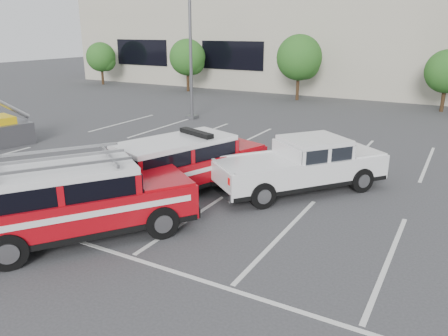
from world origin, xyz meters
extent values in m
plane|color=#363638|center=(0.00, 0.00, 0.00)|extent=(120.00, 120.00, 0.00)
cube|color=silver|center=(0.00, 4.50, 0.01)|extent=(23.00, 15.00, 0.01)
cube|color=#B5AD99|center=(0.00, 32.00, 4.00)|extent=(60.00, 15.00, 8.00)
cylinder|color=#3F2B19|center=(-25.00, 22.00, 0.76)|extent=(0.24, 0.24, 1.51)
sphere|color=#16541B|center=(-25.00, 22.00, 2.60)|extent=(2.77, 2.77, 2.77)
sphere|color=#16541B|center=(-24.60, 22.20, 2.18)|extent=(1.85, 1.85, 1.85)
cylinder|color=#3F2B19|center=(-15.00, 22.00, 0.84)|extent=(0.24, 0.24, 1.67)
sphere|color=#16541B|center=(-15.00, 22.00, 2.88)|extent=(3.07, 3.07, 3.07)
sphere|color=#16541B|center=(-14.60, 22.20, 2.42)|extent=(2.05, 2.05, 2.05)
cylinder|color=#3F2B19|center=(-5.00, 22.00, 0.92)|extent=(0.24, 0.24, 1.84)
sphere|color=#16541B|center=(-5.00, 22.00, 3.16)|extent=(3.37, 3.37, 3.37)
sphere|color=#16541B|center=(-4.60, 22.20, 2.65)|extent=(2.24, 2.24, 2.24)
cylinder|color=#3F2B19|center=(5.00, 22.00, 0.76)|extent=(0.24, 0.24, 1.51)
sphere|color=#16541B|center=(5.00, 22.00, 2.60)|extent=(2.77, 2.77, 2.77)
cube|color=#59595E|center=(-8.00, 12.00, 0.10)|extent=(0.60, 0.60, 0.20)
cylinder|color=#59595E|center=(-8.00, 12.00, 5.00)|extent=(0.18, 0.18, 10.00)
cube|color=#9F0710|center=(-1.43, 1.81, 0.77)|extent=(3.74, 5.92, 0.85)
cube|color=black|center=(-1.59, 1.34, 1.42)|extent=(3.06, 4.34, 0.45)
cube|color=silver|center=(-1.59, 1.34, 1.72)|extent=(2.99, 4.25, 0.16)
cube|color=black|center=(-1.31, 2.16, 1.88)|extent=(1.51, 0.76, 0.15)
cube|color=silver|center=(1.90, 3.47, 0.75)|extent=(5.13, 5.75, 0.83)
cube|color=black|center=(2.22, 3.88, 1.39)|extent=(2.70, 2.73, 0.44)
cube|color=silver|center=(2.22, 3.88, 1.69)|extent=(2.64, 2.67, 0.16)
cube|color=#9F0710|center=(-1.85, -2.50, 0.84)|extent=(5.05, 5.88, 0.93)
cube|color=black|center=(-2.17, -2.95, 1.55)|extent=(3.89, 4.33, 0.49)
cube|color=silver|center=(-2.17, -2.95, 1.88)|extent=(3.80, 4.24, 0.18)
cube|color=#A5A5A8|center=(-2.17, -2.95, 2.19)|extent=(3.72, 4.05, 0.07)
camera|label=1|loc=(6.49, -9.82, 5.22)|focal=35.00mm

